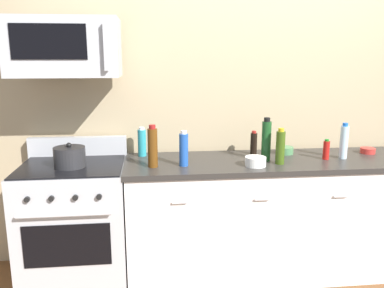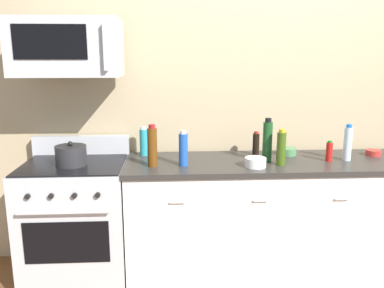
{
  "view_description": "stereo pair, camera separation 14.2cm",
  "coord_description": "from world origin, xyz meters",
  "px_view_note": "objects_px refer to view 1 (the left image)",
  "views": [
    {
      "loc": [
        -1.04,
        -2.83,
        1.69
      ],
      "look_at": [
        -0.74,
        -0.05,
        1.07
      ],
      "focal_mm": 36.86,
      "sensor_mm": 36.0,
      "label": 1
    },
    {
      "loc": [
        -0.9,
        -2.84,
        1.69
      ],
      "look_at": [
        -0.74,
        -0.05,
        1.07
      ],
      "focal_mm": 36.86,
      "sensor_mm": 36.0,
      "label": 2
    }
  ],
  "objects_px": {
    "bottle_wine_amber": "(153,147)",
    "bottle_hot_sauce_red": "(326,150)",
    "microwave": "(65,47)",
    "bottle_soy_sauce_dark": "(254,143)",
    "bottle_dish_soap": "(142,142)",
    "bottle_soda_blue": "(184,149)",
    "bottle_olive_oil": "(280,147)",
    "bowl_red_small": "(368,150)",
    "range_oven": "(76,223)",
    "bowl_green_glaze": "(285,150)",
    "bottle_water_clear": "(344,142)",
    "bowl_white_ceramic": "(255,161)",
    "bottle_wine_green": "(266,140)",
    "stockpot": "(70,157)"
  },
  "relations": [
    {
      "from": "bottle_wine_green",
      "to": "bottle_olive_oil",
      "type": "height_order",
      "value": "bottle_wine_green"
    },
    {
      "from": "range_oven",
      "to": "bottle_wine_amber",
      "type": "distance_m",
      "value": 0.84
    },
    {
      "from": "bottle_dish_soap",
      "to": "bowl_white_ceramic",
      "type": "distance_m",
      "value": 0.9
    },
    {
      "from": "bottle_soda_blue",
      "to": "bowl_green_glaze",
      "type": "relative_size",
      "value": 1.84
    },
    {
      "from": "microwave",
      "to": "bowl_green_glaze",
      "type": "height_order",
      "value": "microwave"
    },
    {
      "from": "bottle_wine_green",
      "to": "bottle_soda_blue",
      "type": "height_order",
      "value": "bottle_wine_green"
    },
    {
      "from": "bottle_hot_sauce_red",
      "to": "bottle_water_clear",
      "type": "relative_size",
      "value": 0.57
    },
    {
      "from": "bottle_olive_oil",
      "to": "bottle_wine_amber",
      "type": "bearing_deg",
      "value": 178.9
    },
    {
      "from": "bowl_white_ceramic",
      "to": "stockpot",
      "type": "distance_m",
      "value": 1.32
    },
    {
      "from": "bowl_white_ceramic",
      "to": "bottle_wine_green",
      "type": "bearing_deg",
      "value": 49.81
    },
    {
      "from": "microwave",
      "to": "bowl_red_small",
      "type": "height_order",
      "value": "microwave"
    },
    {
      "from": "bottle_water_clear",
      "to": "stockpot",
      "type": "xyz_separation_m",
      "value": [
        -2.05,
        -0.03,
        -0.06
      ]
    },
    {
      "from": "microwave",
      "to": "bottle_soda_blue",
      "type": "relative_size",
      "value": 2.9
    },
    {
      "from": "bottle_wine_green",
      "to": "bottle_soda_blue",
      "type": "bearing_deg",
      "value": -173.36
    },
    {
      "from": "bottle_wine_green",
      "to": "bottle_water_clear",
      "type": "bearing_deg",
      "value": 0.32
    },
    {
      "from": "bottle_dish_soap",
      "to": "bottle_soy_sauce_dark",
      "type": "bearing_deg",
      "value": -2.76
    },
    {
      "from": "bottle_wine_amber",
      "to": "bowl_green_glaze",
      "type": "bearing_deg",
      "value": 14.65
    },
    {
      "from": "bottle_water_clear",
      "to": "bottle_dish_soap",
      "type": "bearing_deg",
      "value": 170.98
    },
    {
      "from": "range_oven",
      "to": "bowl_green_glaze",
      "type": "distance_m",
      "value": 1.73
    },
    {
      "from": "bottle_wine_amber",
      "to": "bottle_hot_sauce_red",
      "type": "height_order",
      "value": "bottle_wine_amber"
    },
    {
      "from": "bottle_wine_amber",
      "to": "bowl_white_ceramic",
      "type": "bearing_deg",
      "value": -4.32
    },
    {
      "from": "bottle_wine_green",
      "to": "bottle_soy_sauce_dark",
      "type": "xyz_separation_m",
      "value": [
        -0.04,
        0.21,
        -0.07
      ]
    },
    {
      "from": "range_oven",
      "to": "bowl_red_small",
      "type": "xyz_separation_m",
      "value": [
        2.33,
        0.11,
        0.47
      ]
    },
    {
      "from": "microwave",
      "to": "bottle_soy_sauce_dark",
      "type": "distance_m",
      "value": 1.58
    },
    {
      "from": "bottle_soy_sauce_dark",
      "to": "bowl_white_ceramic",
      "type": "distance_m",
      "value": 0.35
    },
    {
      "from": "bottle_water_clear",
      "to": "bottle_wine_green",
      "type": "bearing_deg",
      "value": -179.68
    },
    {
      "from": "bottle_soy_sauce_dark",
      "to": "bowl_green_glaze",
      "type": "bearing_deg",
      "value": -1.86
    },
    {
      "from": "bottle_water_clear",
      "to": "bottle_olive_oil",
      "type": "bearing_deg",
      "value": -169.21
    },
    {
      "from": "bowl_red_small",
      "to": "bottle_soy_sauce_dark",
      "type": "bearing_deg",
      "value": 175.88
    },
    {
      "from": "bottle_soda_blue",
      "to": "bowl_red_small",
      "type": "xyz_separation_m",
      "value": [
        1.52,
        0.21,
        -0.1
      ]
    },
    {
      "from": "bottle_hot_sauce_red",
      "to": "bottle_wine_green",
      "type": "relative_size",
      "value": 0.47
    },
    {
      "from": "microwave",
      "to": "bottle_wine_amber",
      "type": "relative_size",
      "value": 2.45
    },
    {
      "from": "microwave",
      "to": "bottle_wine_green",
      "type": "bearing_deg",
      "value": -3.01
    },
    {
      "from": "bottle_olive_oil",
      "to": "microwave",
      "type": "bearing_deg",
      "value": 173.42
    },
    {
      "from": "bottle_water_clear",
      "to": "bowl_red_small",
      "type": "distance_m",
      "value": 0.33
    },
    {
      "from": "bottle_dish_soap",
      "to": "bottle_soda_blue",
      "type": "distance_m",
      "value": 0.44
    },
    {
      "from": "bottle_dish_soap",
      "to": "bottle_olive_oil",
      "type": "relative_size",
      "value": 0.87
    },
    {
      "from": "range_oven",
      "to": "bottle_wine_amber",
      "type": "relative_size",
      "value": 3.53
    },
    {
      "from": "microwave",
      "to": "bottle_wine_amber",
      "type": "distance_m",
      "value": 0.92
    },
    {
      "from": "bottle_water_clear",
      "to": "bowl_green_glaze",
      "type": "xyz_separation_m",
      "value": [
        -0.4,
        0.19,
        -0.1
      ]
    },
    {
      "from": "bottle_wine_green",
      "to": "bowl_green_glaze",
      "type": "relative_size",
      "value": 2.36
    },
    {
      "from": "microwave",
      "to": "bottle_dish_soap",
      "type": "bearing_deg",
      "value": 18.87
    },
    {
      "from": "range_oven",
      "to": "microwave",
      "type": "bearing_deg",
      "value": 89.71
    },
    {
      "from": "bottle_water_clear",
      "to": "bottle_olive_oil",
      "type": "relative_size",
      "value": 1.04
    },
    {
      "from": "bottle_water_clear",
      "to": "bowl_green_glaze",
      "type": "relative_size",
      "value": 1.98
    },
    {
      "from": "bottle_wine_green",
      "to": "bowl_white_ceramic",
      "type": "height_order",
      "value": "bottle_wine_green"
    },
    {
      "from": "bottle_wine_amber",
      "to": "bottle_olive_oil",
      "type": "height_order",
      "value": "bottle_wine_amber"
    },
    {
      "from": "bottle_olive_oil",
      "to": "bowl_green_glaze",
      "type": "relative_size",
      "value": 1.9
    },
    {
      "from": "bottle_olive_oil",
      "to": "stockpot",
      "type": "bearing_deg",
      "value": 177.12
    },
    {
      "from": "stockpot",
      "to": "bottle_dish_soap",
      "type": "bearing_deg",
      "value": 28.18
    }
  ]
}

